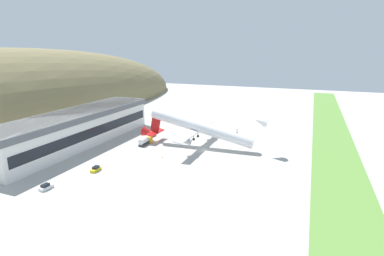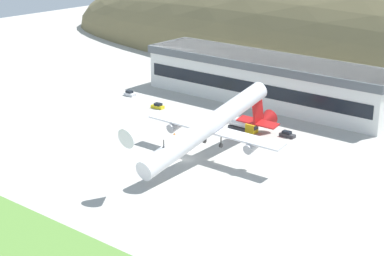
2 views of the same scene
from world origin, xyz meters
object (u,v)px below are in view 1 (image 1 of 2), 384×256
Objects in this scene: service_car_0 at (46,187)px; service_car_1 at (96,169)px; terminal_building at (77,126)px; fuel_truck at (145,141)px; service_car_2 at (153,135)px; cargo_airplane at (198,128)px; traffic_cone_0 at (162,157)px.

service_car_1 is (16.18, -4.50, -0.02)m from service_car_0.
fuel_truck is at bearing -69.52° from terminal_building.
service_car_2 is 12.38m from fuel_truck.
service_car_2 is at bearing -47.09° from terminal_building.
fuel_truck is (-5.88, 21.77, -6.45)m from cargo_airplane.
service_car_2 is 29.44m from traffic_cone_0.
service_car_0 is 47.66m from fuel_truck.
fuel_truck is (10.02, -26.84, -6.37)m from terminal_building.
service_car_1 is 7.04× the size of traffic_cone_0.
service_car_0 is at bearing -149.81° from terminal_building.
service_car_2 is 0.50× the size of fuel_truck.
traffic_cone_0 is at bearing -28.42° from service_car_0.
terminal_building is 41.67m from traffic_cone_0.
service_car_1 is 0.48× the size of fuel_truck.
fuel_truck is (31.20, -0.61, 0.82)m from service_car_1.
traffic_cone_0 is at bearing -92.59° from terminal_building.
fuel_truck reaches higher than service_car_0.
cargo_airplane is 60.10m from service_car_0.
service_car_0 reaches higher than service_car_2.
service_car_1 is at bearing 178.87° from fuel_truck.
cargo_airplane is 20.81m from traffic_cone_0.
fuel_truck is at bearing -164.88° from service_car_2.
terminal_building reaches higher than traffic_cone_0.
cargo_airplane is at bearing -23.37° from traffic_cone_0.
service_car_1 is at bearing 142.71° from traffic_cone_0.
service_car_0 is 59.33m from service_car_2.
service_car_2 is (6.05, 24.99, -7.29)m from cargo_airplane.
fuel_truck reaches higher than service_car_1.
traffic_cone_0 is (35.50, -19.21, -0.41)m from service_car_0.
traffic_cone_0 is at bearing -130.11° from fuel_truck.
terminal_building reaches higher than fuel_truck.
service_car_0 is at bearing 151.58° from traffic_cone_0.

